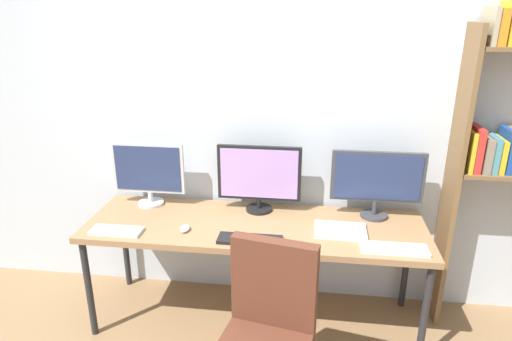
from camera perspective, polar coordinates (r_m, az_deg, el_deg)
The scene contains 10 objects.
wall_back at distance 3.10m, azimuth 0.90°, elevation 5.98°, with size 4.59×0.10×2.60m.
desk at distance 2.92m, azimuth -0.13°, elevation -7.74°, with size 2.19×0.68×0.74m.
monitor_left at distance 3.18m, azimuth -13.61°, elevation -0.15°, with size 0.51×0.18×0.45m.
monitor_center at distance 2.99m, azimuth 0.41°, elevation -0.75°, with size 0.57×0.18×0.46m.
monitor_right at distance 3.00m, azimuth 15.27°, elevation -1.23°, with size 0.60×0.18×0.45m.
keyboard_left at distance 2.92m, azimuth -17.45°, elevation -7.41°, with size 0.32×0.13×0.02m, color silver.
keyboard_center at distance 2.69m, azimuth -0.79°, elevation -8.84°, with size 0.39×0.13×0.02m, color black.
keyboard_right at distance 2.72m, azimuth 17.28°, elevation -9.56°, with size 0.38×0.13×0.02m, color silver.
computer_mouse at distance 2.84m, azimuth -9.09°, elevation -7.34°, with size 0.06×0.10×0.03m, color silver.
laptop_closed at distance 2.84m, azimuth 10.74°, elevation -7.59°, with size 0.32×0.22×0.02m, color silver.
Camera 1 is at (0.34, -1.97, 2.05)m, focal length 31.21 mm.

